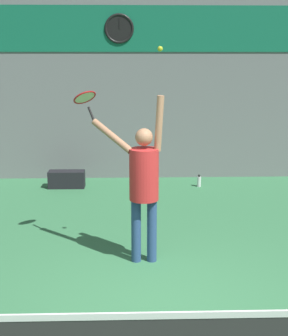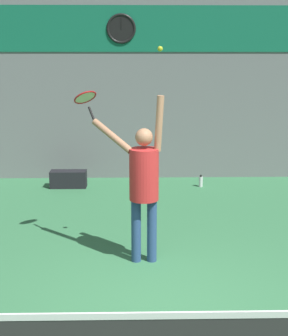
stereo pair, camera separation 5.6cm
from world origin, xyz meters
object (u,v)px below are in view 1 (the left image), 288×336
scoreboard_clock (119,29)px  tennis_ball (160,49)px  water_bottle (199,181)px  tennis_player (143,179)px  equipment_bag (67,179)px  tennis_racket (85,99)px

scoreboard_clock → tennis_ball: bearing=-82.5°
water_bottle → tennis_player: bearing=-109.3°
tennis_ball → equipment_bag: size_ratio=0.09×
scoreboard_clock → tennis_racket: scoreboard_clock is taller
tennis_player → equipment_bag: size_ratio=2.94×
tennis_player → tennis_racket: bearing=144.8°
water_bottle → equipment_bag: bearing=179.6°
scoreboard_clock → water_bottle: size_ratio=2.43×
tennis_player → tennis_ball: bearing=-8.3°
tennis_ball → tennis_player: bearing=171.7°
scoreboard_clock → tennis_player: (0.39, -4.48, -2.15)m
scoreboard_clock → tennis_racket: size_ratio=1.47×
tennis_racket → water_bottle: size_ratio=1.65×
tennis_racket → equipment_bag: bearing=103.2°
tennis_player → equipment_bag: bearing=112.2°
tennis_ball → equipment_bag: tennis_ball is taller
tennis_ball → scoreboard_clock: bearing=97.5°
scoreboard_clock → water_bottle: 3.68m
tennis_player → tennis_ball: size_ratio=34.33×
tennis_racket → tennis_ball: (0.98, -0.58, 0.65)m
water_bottle → equipment_bag: equipment_bag is taller
scoreboard_clock → water_bottle: (1.68, -0.78, -3.17)m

